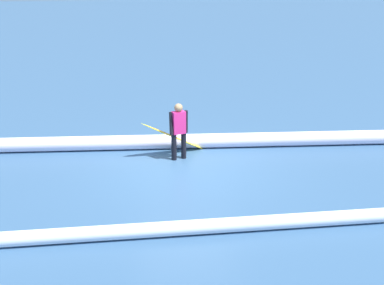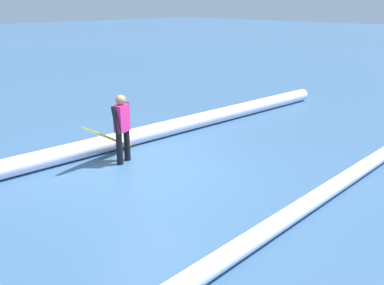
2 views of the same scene
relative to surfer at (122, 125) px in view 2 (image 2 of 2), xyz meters
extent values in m
plane|color=#36597F|center=(-0.09, 0.90, -0.85)|extent=(123.52, 123.52, 0.00)
cylinder|color=black|center=(0.13, 0.04, -0.50)|extent=(0.14, 0.14, 0.72)
cylinder|color=black|center=(-0.13, -0.04, -0.50)|extent=(0.14, 0.14, 0.72)
cube|color=#D82672|center=(0.00, 0.00, 0.16)|extent=(0.38, 0.29, 0.59)
sphere|color=#997552|center=(0.00, 0.00, 0.56)|extent=(0.22, 0.22, 0.22)
cylinder|color=black|center=(0.20, 0.07, 0.16)|extent=(0.09, 0.23, 0.61)
cylinder|color=black|center=(-0.20, -0.07, 0.16)|extent=(0.09, 0.11, 0.61)
ellipsoid|color=yellow|center=(0.12, -0.37, -0.34)|extent=(1.82, 0.88, 1.06)
ellipsoid|color=red|center=(0.12, -0.37, -0.34)|extent=(1.43, 0.61, 0.86)
cylinder|color=white|center=(-1.84, 4.09, -0.71)|extent=(15.18, 0.40, 0.29)
camera|label=1|loc=(1.31, 13.06, 4.15)|focal=49.16mm
camera|label=2|loc=(5.08, 7.15, 2.55)|focal=38.94mm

